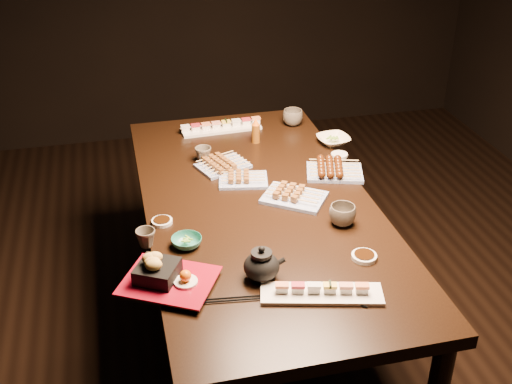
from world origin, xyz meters
TOP-DOWN VIEW (x-y plane):
  - ground at (0.00, 0.00)m, footprint 5.00×5.00m
  - dining_table at (-0.18, 0.12)m, footprint 1.40×1.99m
  - sushi_platter_near at (-0.12, -0.50)m, footprint 0.40×0.20m
  - sushi_platter_far at (-0.19, 0.84)m, footprint 0.40×0.13m
  - yakitori_plate_center at (-0.20, 0.30)m, footprint 0.23×0.18m
  - yakitori_plate_right at (-0.03, 0.11)m, footprint 0.30×0.28m
  - yakitori_plate_left at (-0.26, 0.45)m, footprint 0.25×0.22m
  - tsukune_plate at (0.20, 0.27)m, footprint 0.28×0.23m
  - edamame_bowl_green at (-0.50, -0.12)m, footprint 0.13×0.13m
  - edamame_bowl_cream at (0.29, 0.56)m, footprint 0.17×0.17m
  - tempura_tray at (-0.59, -0.34)m, footprint 0.37×0.34m
  - teacup_near_left at (-0.64, -0.09)m, footprint 0.10×0.10m
  - teacup_mid_right at (0.09, -0.11)m, footprint 0.10×0.10m
  - teacup_far_left at (-0.33, 0.52)m, footprint 0.08×0.08m
  - teacup_far_right at (0.17, 0.82)m, footprint 0.12×0.12m
  - teapot at (-0.28, -0.36)m, footprint 0.15×0.15m
  - condiment_bottle at (-0.06, 0.67)m, footprint 0.06×0.06m
  - sauce_dish_west at (-0.57, 0.05)m, footprint 0.11×0.11m
  - sauce_dish_east at (0.28, 0.43)m, footprint 0.11×0.11m
  - sauce_dish_se at (0.09, -0.34)m, footprint 0.13×0.13m
  - sauce_dish_nw at (-0.31, 0.85)m, footprint 0.10×0.10m
  - chopsticks_near at (-0.40, -0.46)m, footprint 0.24×0.05m
  - chopsticks_se at (-0.08, -0.53)m, footprint 0.17×0.14m

SIDE VIEW (x-z plane):
  - ground at x=0.00m, z-range 0.00..0.00m
  - dining_table at x=-0.18m, z-range 0.00..0.75m
  - chopsticks_se at x=-0.08m, z-range 0.75..0.76m
  - chopsticks_near at x=-0.40m, z-range 0.75..0.76m
  - sauce_dish_east at x=0.28m, z-range 0.75..0.76m
  - sauce_dish_nw at x=-0.31m, z-range 0.75..0.76m
  - sauce_dish_west at x=-0.57m, z-range 0.75..0.76m
  - sauce_dish_se at x=0.09m, z-range 0.75..0.77m
  - edamame_bowl_green at x=-0.50m, z-range 0.75..0.78m
  - edamame_bowl_cream at x=0.29m, z-range 0.75..0.79m
  - sushi_platter_near at x=-0.12m, z-range 0.75..0.80m
  - sushi_platter_far at x=-0.19m, z-range 0.75..0.80m
  - yakitori_plate_center at x=-0.20m, z-range 0.75..0.80m
  - yakitori_plate_left at x=-0.26m, z-range 0.75..0.80m
  - tsukune_plate at x=0.20m, z-range 0.75..0.81m
  - yakitori_plate_right at x=-0.03m, z-range 0.75..0.81m
  - teacup_near_left at x=-0.64m, z-range 0.75..0.82m
  - teacup_far_left at x=-0.33m, z-range 0.75..0.82m
  - teacup_mid_right at x=0.09m, z-range 0.75..0.83m
  - teacup_far_right at x=0.17m, z-range 0.75..0.83m
  - tempura_tray at x=-0.59m, z-range 0.75..0.86m
  - teapot at x=-0.28m, z-range 0.75..0.87m
  - condiment_bottle at x=-0.06m, z-range 0.75..0.87m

